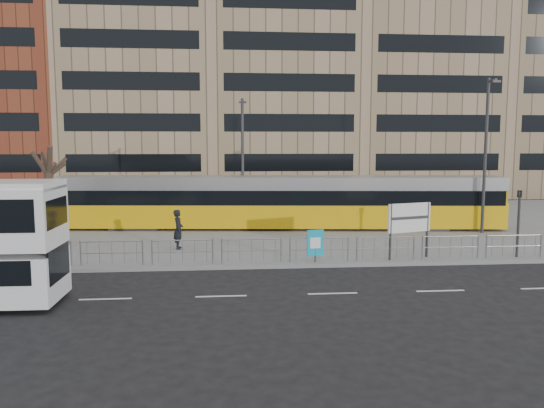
{
  "coord_description": "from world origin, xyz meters",
  "views": [
    {
      "loc": [
        -1.76,
        -22.3,
        5.39
      ],
      "look_at": [
        0.67,
        6.0,
        2.11
      ],
      "focal_mm": 35.0,
      "sensor_mm": 36.0,
      "label": 1
    }
  ],
  "objects": [
    {
      "name": "tram",
      "position": [
        1.4,
        9.93,
        1.76
      ],
      "size": [
        27.3,
        5.12,
        3.2
      ],
      "rotation": [
        0.0,
        0.0,
        -0.09
      ],
      "color": "#E0A90C",
      "rests_on": "plaza"
    },
    {
      "name": "lamp_post_west",
      "position": [
        -0.74,
        11.32,
        4.53
      ],
      "size": [
        0.45,
        1.04,
        8.01
      ],
      "color": "#2D2D30",
      "rests_on": "plaza"
    },
    {
      "name": "lamp_post_east",
      "position": [
        13.13,
        7.15,
        4.99
      ],
      "size": [
        0.45,
        1.04,
        8.91
      ],
      "color": "#2D2D30",
      "rests_on": "plaza"
    },
    {
      "name": "pedestrian_barrier",
      "position": [
        2.0,
        0.5,
        0.98
      ],
      "size": [
        32.07,
        0.07,
        1.1
      ],
      "color": "gray",
      "rests_on": "plaza"
    },
    {
      "name": "pedestrian",
      "position": [
        -4.18,
        3.94,
        1.13
      ],
      "size": [
        0.48,
        0.72,
        1.96
      ],
      "primitive_type": "imported",
      "rotation": [
        0.0,
        0.0,
        1.59
      ],
      "color": "black",
      "rests_on": "plaza"
    },
    {
      "name": "plaza",
      "position": [
        0.0,
        12.0,
        0.07
      ],
      "size": [
        64.0,
        24.0,
        0.15
      ],
      "primitive_type": "cube",
      "color": "slate",
      "rests_on": "ground"
    },
    {
      "name": "station_sign",
      "position": [
        6.46,
        0.8,
        1.91
      ],
      "size": [
        2.14,
        0.7,
        2.54
      ],
      "rotation": [
        0.0,
        0.0,
        0.28
      ],
      "color": "#2D2D30",
      "rests_on": "plaza"
    },
    {
      "name": "ground",
      "position": [
        0.0,
        0.0,
        0.0
      ],
      "size": [
        120.0,
        120.0,
        0.0
      ],
      "primitive_type": "plane",
      "color": "black",
      "rests_on": "ground"
    },
    {
      "name": "kerb",
      "position": [
        0.0,
        0.05,
        0.07
      ],
      "size": [
        64.0,
        0.25,
        0.17
      ],
      "primitive_type": "cube",
      "color": "gray",
      "rests_on": "ground"
    },
    {
      "name": "ad_panel",
      "position": [
        2.1,
        0.4,
        0.99
      ],
      "size": [
        0.77,
        0.22,
        1.45
      ],
      "rotation": [
        0.0,
        0.0,
        0.22
      ],
      "color": "#2D2D30",
      "rests_on": "plaza"
    },
    {
      "name": "traffic_light_west",
      "position": [
        -9.5,
        0.5,
        2.12
      ],
      "size": [
        0.23,
        0.25,
        3.1
      ],
      "rotation": [
        0.0,
        0.0,
        -0.38
      ],
      "color": "#2D2D30",
      "rests_on": "plaza"
    },
    {
      "name": "road_markings",
      "position": [
        1.0,
        -4.0,
        0.01
      ],
      "size": [
        62.0,
        0.12,
        0.01
      ],
      "primitive_type": "cube",
      "color": "white",
      "rests_on": "ground"
    },
    {
      "name": "traffic_light_east",
      "position": [
        11.56,
        0.66,
        2.12
      ],
      "size": [
        0.2,
        0.23,
        3.1
      ],
      "rotation": [
        0.0,
        0.0,
        0.2
      ],
      "color": "#2D2D30",
      "rests_on": "plaza"
    },
    {
      "name": "building_row",
      "position": [
        1.55,
        34.27,
        12.91
      ],
      "size": [
        70.4,
        18.4,
        31.2
      ],
      "color": "brown",
      "rests_on": "ground"
    },
    {
      "name": "bare_tree",
      "position": [
        -10.82,
        5.54,
        5.34
      ],
      "size": [
        4.87,
        4.87,
        7.4
      ],
      "color": "#2C2218",
      "rests_on": "plaza"
    }
  ]
}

